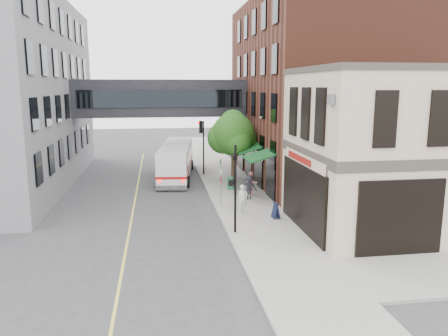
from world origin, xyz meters
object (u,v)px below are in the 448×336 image
object	(u,v)px
pedestrian_b	(251,184)
pedestrian_c	(249,187)
pedestrian_a	(243,199)
sandwich_board	(276,210)
newspaper_box	(231,183)
bus	(176,159)

from	to	relation	value
pedestrian_b	pedestrian_c	world-z (taller)	pedestrian_b
pedestrian_b	pedestrian_a	bearing A→B (deg)	-110.43
pedestrian_a	pedestrian_b	distance (m)	4.18
pedestrian_b	pedestrian_c	distance (m)	0.97
sandwich_board	pedestrian_a	bearing A→B (deg)	134.16
sandwich_board	newspaper_box	bearing A→B (deg)	92.65
pedestrian_c	newspaper_box	size ratio (longest dim) A/B	1.88
newspaper_box	sandwich_board	size ratio (longest dim) A/B	0.94
bus	pedestrian_a	world-z (taller)	bus
newspaper_box	sandwich_board	xyz separation A→B (m)	(1.34, -7.37, 0.03)
pedestrian_b	bus	bearing A→B (deg)	120.87
pedestrian_a	newspaper_box	xyz separation A→B (m)	(0.30, 6.08, -0.42)
pedestrian_a	bus	bearing A→B (deg)	98.75
pedestrian_b	newspaper_box	world-z (taller)	pedestrian_b
bus	pedestrian_b	distance (m)	8.88
bus	sandwich_board	world-z (taller)	bus
newspaper_box	bus	bearing A→B (deg)	143.87
bus	pedestrian_c	world-z (taller)	bus
pedestrian_b	newspaper_box	distance (m)	2.41
bus	sandwich_board	bearing A→B (deg)	-68.63
pedestrian_a	sandwich_board	world-z (taller)	pedestrian_a
bus	sandwich_board	xyz separation A→B (m)	(4.99, -12.75, -0.94)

